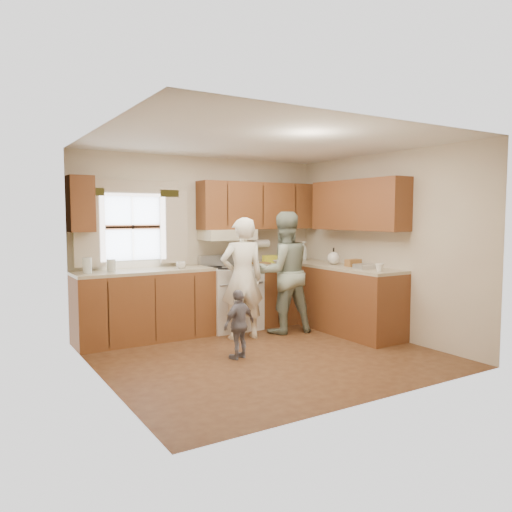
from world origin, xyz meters
TOP-DOWN VIEW (x-y plane):
  - room at (0.00, 0.00)m, footprint 3.80×3.80m
  - kitchen_fixtures at (0.61, 1.08)m, footprint 3.80×2.25m
  - stove at (0.30, 1.44)m, footprint 0.76×0.67m
  - woman_left at (0.16, 0.85)m, footprint 0.66×0.50m
  - woman_right at (0.83, 0.85)m, footprint 0.93×0.78m
  - child at (-0.35, 0.04)m, footprint 0.51×0.33m

SIDE VIEW (x-z plane):
  - child at x=-0.35m, z-range 0.00..0.81m
  - stove at x=0.30m, z-range -0.07..1.00m
  - woman_left at x=0.16m, z-range 0.00..1.63m
  - kitchen_fixtures at x=0.61m, z-range -0.24..1.91m
  - woman_right at x=0.83m, z-range 0.00..1.71m
  - room at x=0.00m, z-range -0.65..3.15m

